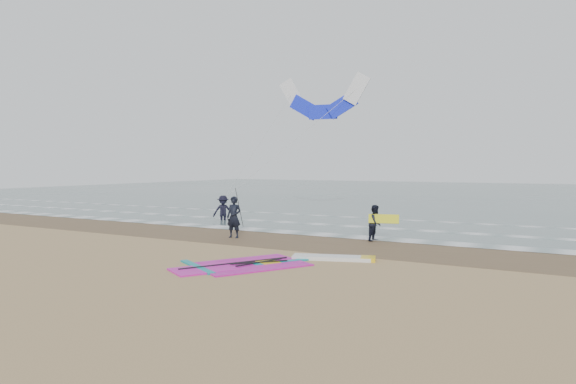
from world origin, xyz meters
The scene contains 11 objects.
ground centered at (0.00, 0.00, 0.00)m, with size 120.00×120.00×0.00m, color tan.
sea_water centered at (0.00, 48.00, 0.01)m, with size 120.00×80.00×0.02m, color #47605E.
wet_sand_band centered at (0.00, 6.00, 0.00)m, with size 120.00×5.00×0.01m, color brown.
foam_waterline centered at (0.00, 10.44, 0.03)m, with size 120.00×9.15×0.02m.
windsurf_rig centered at (1.52, 0.94, 0.04)m, with size 5.96×5.64×0.14m.
person_standing centered at (-3.22, 5.40, 0.95)m, with size 0.70×0.46×1.91m, color black.
person_walking centered at (2.79, 7.57, 0.80)m, with size 0.77×0.60×1.59m, color black.
person_wading centered at (-7.90, 10.97, 0.94)m, with size 1.21×0.70×1.87m, color black.
held_pole centered at (-2.92, 5.40, 1.40)m, with size 0.17×0.86×1.82m.
carried_kiteboard centered at (3.19, 7.47, 1.01)m, with size 1.30×0.51×0.39m.
surf_kite centered at (-3.49, 15.52, 7.30)m, with size 7.51×4.79×7.70m.
Camera 1 is at (10.24, -13.84, 3.33)m, focal length 32.00 mm.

